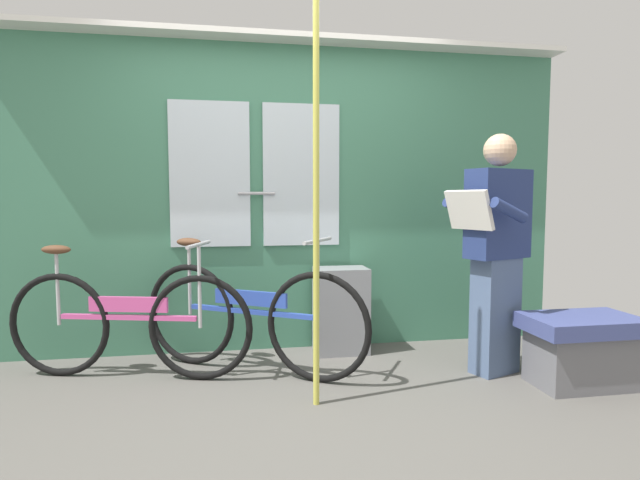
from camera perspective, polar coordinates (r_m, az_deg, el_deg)
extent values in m
cube|color=#56544F|center=(3.03, -1.79, -18.89)|extent=(5.55, 4.08, 0.04)
cube|color=#427F60|center=(4.01, -4.34, 4.59)|extent=(4.55, 0.08, 2.37)
cube|color=silver|center=(3.95, -12.31, 7.25)|extent=(0.60, 0.02, 1.10)
cube|color=silver|center=(3.98, -2.12, 7.33)|extent=(0.60, 0.02, 1.10)
cylinder|color=#B2B2B7|center=(3.93, -7.16, 5.26)|extent=(0.28, 0.02, 0.02)
cube|color=silver|center=(4.09, -4.30, 21.75)|extent=(4.55, 0.28, 0.04)
torus|color=black|center=(3.44, -13.37, -9.61)|extent=(0.69, 0.22, 0.70)
torus|color=black|center=(3.85, -27.37, -8.50)|extent=(0.69, 0.22, 0.70)
cube|color=#D14C93|center=(3.61, -20.80, -8.17)|extent=(0.90, 0.26, 0.03)
cube|color=#D14C93|center=(3.59, -20.84, -6.80)|extent=(0.52, 0.16, 0.10)
cylinder|color=#B7B7BC|center=(3.80, -27.51, -4.77)|extent=(0.02, 0.02, 0.51)
ellipsoid|color=brown|center=(3.77, -27.66, -0.96)|extent=(0.22, 0.14, 0.06)
cylinder|color=#B7B7BC|center=(3.39, -13.45, -5.12)|extent=(0.02, 0.02, 0.55)
cylinder|color=#B7B7BC|center=(3.35, -13.54, -0.50)|extent=(0.13, 0.43, 0.02)
torus|color=black|center=(3.31, -0.24, -9.81)|extent=(0.64, 0.42, 0.73)
torus|color=black|center=(3.79, -14.45, -8.11)|extent=(0.64, 0.42, 0.73)
cube|color=#2D4CB2|center=(3.51, -7.85, -8.02)|extent=(0.82, 0.52, 0.03)
cube|color=#2D4CB2|center=(3.49, -7.87, -6.52)|extent=(0.48, 0.31, 0.10)
cylinder|color=#B7B7BC|center=(3.74, -14.53, -4.21)|extent=(0.02, 0.02, 0.52)
ellipsoid|color=brown|center=(3.71, -14.61, -0.23)|extent=(0.22, 0.18, 0.06)
cylinder|color=#B7B7BC|center=(3.25, -0.24, -5.01)|extent=(0.02, 0.02, 0.56)
cylinder|color=#B7B7BC|center=(3.22, -0.25, -0.08)|extent=(0.25, 0.39, 0.02)
cube|color=slate|center=(3.68, 19.18, -8.06)|extent=(0.36, 0.28, 0.79)
cube|color=navy|center=(3.60, 19.47, 2.79)|extent=(0.49, 0.35, 0.59)
sphere|color=tan|center=(3.61, 19.65, 9.54)|extent=(0.21, 0.21, 0.21)
cube|color=silver|center=(3.39, 16.45, 3.27)|extent=(0.22, 0.36, 0.26)
cylinder|color=navy|center=(3.36, 20.59, 3.16)|extent=(0.31, 0.18, 0.17)
cylinder|color=navy|center=(3.63, 15.62, 3.37)|extent=(0.31, 0.18, 0.17)
cube|color=gray|center=(3.95, 2.37, -7.92)|extent=(0.41, 0.28, 0.66)
cylinder|color=#C6C14C|center=(2.85, -0.44, 4.59)|extent=(0.04, 0.04, 2.37)
cube|color=#3D477F|center=(3.64, 27.53, -8.41)|extent=(0.70, 0.44, 0.10)
cube|color=slate|center=(3.70, 27.39, -11.82)|extent=(0.60, 0.36, 0.35)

